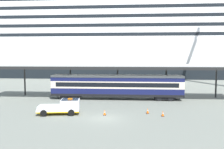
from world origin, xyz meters
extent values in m
plane|color=slate|center=(0.00, 0.00, 0.00)|extent=(400.00, 400.00, 0.00)
cube|color=black|center=(10.03, 56.93, 1.87)|extent=(165.02, 23.69, 3.73)
cube|color=white|center=(10.03, 56.93, 8.09)|extent=(165.02, 23.69, 8.71)
cube|color=white|center=(10.03, 56.93, 13.92)|extent=(151.82, 21.79, 2.93)
cube|color=black|center=(10.03, 46.08, 14.06)|extent=(145.22, 0.12, 1.06)
cube|color=white|center=(10.03, 56.93, 16.85)|extent=(145.74, 20.92, 2.93)
cube|color=black|center=(10.03, 46.52, 17.00)|extent=(139.41, 0.12, 1.06)
cube|color=white|center=(10.03, 56.93, 19.79)|extent=(139.67, 20.05, 2.93)
cube|color=black|center=(10.03, 46.95, 19.93)|extent=(133.60, 0.12, 1.06)
cube|color=white|center=(10.03, 56.93, 22.72)|extent=(133.60, 19.18, 2.93)
cube|color=black|center=(10.03, 47.39, 22.87)|extent=(127.79, 0.12, 1.06)
cube|color=white|center=(10.03, 56.93, 25.66)|extent=(127.53, 18.31, 2.93)
cube|color=#BABABA|center=(0.75, 12.63, 5.74)|extent=(43.55, 5.57, 0.25)
cube|color=black|center=(0.75, 9.95, 5.37)|extent=(43.55, 0.20, 0.50)
cylinder|color=black|center=(-16.67, 15.02, 2.81)|extent=(0.28, 0.28, 5.62)
cylinder|color=black|center=(-7.96, 15.02, 2.81)|extent=(0.28, 0.28, 5.62)
cylinder|color=black|center=(0.75, 15.02, 2.81)|extent=(0.28, 0.28, 5.62)
cylinder|color=black|center=(9.46, 15.02, 2.81)|extent=(0.28, 0.28, 5.62)
cylinder|color=black|center=(18.17, 15.02, 2.81)|extent=(0.28, 0.28, 5.62)
cube|color=black|center=(0.75, 12.13, 0.85)|extent=(21.97, 2.80, 0.40)
cube|color=#141947|center=(0.75, 12.13, 1.50)|extent=(21.97, 2.80, 0.90)
cube|color=beige|center=(0.75, 12.13, 2.55)|extent=(21.97, 2.80, 1.20)
cube|color=black|center=(0.75, 10.76, 2.60)|extent=(20.21, 0.08, 0.72)
cube|color=#141947|center=(0.75, 12.13, 3.45)|extent=(21.97, 2.80, 0.60)
cube|color=#A1A1A1|center=(0.75, 12.13, 3.93)|extent=(21.97, 2.69, 0.36)
cube|color=black|center=(-7.16, 12.13, 0.45)|extent=(3.20, 2.35, 0.50)
cylinder|color=black|center=(-8.06, 10.96, 0.42)|extent=(0.84, 0.12, 0.84)
cylinder|color=black|center=(-6.26, 10.96, 0.42)|extent=(0.84, 0.12, 0.84)
cube|color=black|center=(8.66, 12.13, 0.45)|extent=(3.20, 2.35, 0.50)
cylinder|color=black|center=(7.76, 10.96, 0.42)|extent=(0.84, 0.12, 0.84)
cylinder|color=black|center=(9.56, 10.96, 0.42)|extent=(0.84, 0.12, 0.84)
cube|color=white|center=(-6.02, 1.55, 0.58)|extent=(5.44, 2.75, 0.36)
cube|color=#F2B20C|center=(-6.02, 1.55, 0.45)|extent=(5.44, 2.77, 0.12)
cube|color=white|center=(-4.58, 1.76, 1.31)|extent=(2.55, 2.24, 1.10)
cube|color=#19232D|center=(-4.58, 1.76, 1.66)|extent=(2.33, 2.13, 0.44)
cube|color=orange|center=(-4.58, 1.76, 1.94)|extent=(0.58, 0.28, 0.16)
cube|color=white|center=(-7.05, 1.39, 0.94)|extent=(3.17, 2.33, 0.36)
cylinder|color=black|center=(-4.52, 2.78, 0.40)|extent=(0.83, 0.37, 0.80)
cylinder|color=black|center=(-4.23, 0.81, 0.40)|extent=(0.83, 0.37, 0.80)
cylinder|color=black|center=(-7.81, 2.29, 0.40)|extent=(0.83, 0.37, 0.80)
cylinder|color=black|center=(-7.52, 0.31, 0.40)|extent=(0.83, 0.37, 0.80)
cube|color=black|center=(-0.18, 1.44, 0.02)|extent=(0.36, 0.36, 0.04)
cone|color=#EA590F|center=(-0.18, 1.44, 0.36)|extent=(0.30, 0.30, 0.64)
cylinder|color=white|center=(-0.18, 1.44, 0.39)|extent=(0.17, 0.17, 0.09)
cube|color=black|center=(6.96, 1.47, 0.02)|extent=(0.36, 0.36, 0.04)
cone|color=#EA590F|center=(6.96, 1.47, 0.36)|extent=(0.30, 0.30, 0.64)
cylinder|color=white|center=(6.96, 1.47, 0.39)|extent=(0.17, 0.17, 0.09)
cube|color=black|center=(5.22, 2.68, 0.02)|extent=(0.36, 0.36, 0.04)
cone|color=#EA590F|center=(5.22, 2.68, 0.37)|extent=(0.30, 0.30, 0.67)
cylinder|color=white|center=(5.22, 2.68, 0.41)|extent=(0.17, 0.17, 0.09)
camera|label=1|loc=(2.78, -26.30, 7.37)|focal=36.70mm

